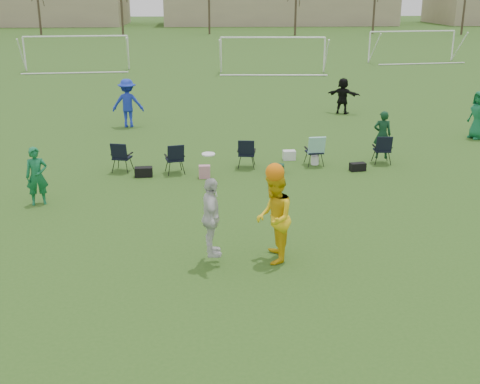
{
  "coord_description": "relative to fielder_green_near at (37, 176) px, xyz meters",
  "views": [
    {
      "loc": [
        -0.88,
        -10.96,
        5.51
      ],
      "look_at": [
        -0.12,
        1.72,
        1.25
      ],
      "focal_mm": 45.0,
      "sensor_mm": 36.0,
      "label": 1
    }
  ],
  "objects": [
    {
      "name": "goal_left",
      "position": [
        -4.6,
        29.26,
        1.13
      ],
      "size": [
        7.39,
        0.76,
        2.46
      ],
      "rotation": [
        0.0,
        0.0,
        0.09
      ],
      "color": "white",
      "rests_on": "ground"
    },
    {
      "name": "center_contest",
      "position": [
        5.51,
        -4.01,
        0.24
      ],
      "size": [
        1.97,
        1.12,
        2.41
      ],
      "color": "silver",
      "rests_on": "ground"
    },
    {
      "name": "goal_right",
      "position": [
        21.4,
        33.26,
        1.13
      ],
      "size": [
        7.35,
        1.14,
        2.46
      ],
      "rotation": [
        0.0,
        0.0,
        0.14
      ],
      "color": "white",
      "rests_on": "ground"
    },
    {
      "name": "fielder_green_far",
      "position": [
        15.15,
        6.75,
        0.14
      ],
      "size": [
        0.8,
        1.03,
        1.87
      ],
      "primitive_type": "imported",
      "rotation": [
        0.0,
        0.0,
        -1.33
      ],
      "color": "#12663C",
      "rests_on": "ground"
    },
    {
      "name": "ground",
      "position": [
        5.4,
        -4.74,
        -0.79
      ],
      "size": [
        260.0,
        260.0,
        0.0
      ],
      "primitive_type": "plane",
      "color": "#2D551A",
      "rests_on": "ground"
    },
    {
      "name": "sideline_setup",
      "position": [
        6.68,
        3.2,
        -0.27
      ],
      "size": [
        9.25,
        2.22,
        1.75
      ],
      "color": "#0E361D",
      "rests_on": "ground"
    },
    {
      "name": "fielder_green_near",
      "position": [
        0.0,
        0.0,
        0.0
      ],
      "size": [
        0.66,
        0.53,
        1.59
      ],
      "primitive_type": "imported",
      "rotation": [
        0.0,
        0.0,
        0.28
      ],
      "color": "#126539",
      "rests_on": "ground"
    },
    {
      "name": "fielder_black",
      "position": [
        11.01,
        12.06,
        0.04
      ],
      "size": [
        1.59,
        1.21,
        1.67
      ],
      "primitive_type": "imported",
      "rotation": [
        0.0,
        0.0,
        2.61
      ],
      "color": "black",
      "rests_on": "ground"
    },
    {
      "name": "fielder_blue",
      "position": [
        1.3,
        9.72,
        0.22
      ],
      "size": [
        1.31,
        0.76,
        2.02
      ],
      "primitive_type": "imported",
      "rotation": [
        0.0,
        0.0,
        3.14
      ],
      "color": "#182DB4",
      "rests_on": "ground"
    },
    {
      "name": "goal_mid",
      "position": [
        9.4,
        27.26,
        1.13
      ],
      "size": [
        7.4,
        0.63,
        2.46
      ],
      "rotation": [
        0.0,
        0.0,
        -0.07
      ],
      "color": "white",
      "rests_on": "ground"
    }
  ]
}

